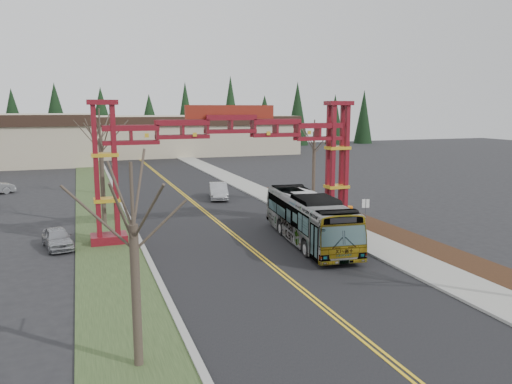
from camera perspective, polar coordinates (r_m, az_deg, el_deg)
name	(u,v)px	position (r m, az deg, el deg)	size (l,w,h in m)	color
ground	(382,354)	(18.63, 14.15, -17.54)	(200.00, 200.00, 0.00)	black
road	(206,213)	(40.69, -5.70, -2.39)	(12.00, 110.00, 0.02)	black
lane_line_left	(205,213)	(40.66, -5.86, -2.38)	(0.12, 100.00, 0.01)	yellow
lane_line_right	(208,213)	(40.71, -5.53, -2.36)	(0.12, 100.00, 0.01)	yellow
curb_right	(277,207)	(42.53, 2.37, -1.74)	(0.30, 110.00, 0.15)	#9A9B96
sidewalk_right	(292,206)	(43.08, 4.16, -1.61)	(2.60, 110.00, 0.14)	gray
landscape_strip	(433,249)	(31.89, 19.54, -6.17)	(2.60, 50.00, 0.12)	black
grass_median	(104,220)	(39.59, -17.02, -3.06)	(4.00, 110.00, 0.08)	#2C4120
curb_left	(129,218)	(39.69, -14.36, -2.85)	(0.30, 110.00, 0.15)	#9A9B96
gateway_arch	(230,145)	(33.14, -2.94, 5.36)	(18.20, 1.60, 8.90)	#5B0C16
retail_building_east	(187,134)	(95.75, -7.88, 6.54)	(38.00, 20.30, 7.00)	#BBAF8F
conifer_treeline	(127,118)	(106.13, -14.48, 8.22)	(116.10, 5.60, 13.00)	black
transit_bus	(309,219)	(31.49, 6.09, -3.05)	(2.62, 11.18, 3.12)	#ACAEB4
silver_sedan	(218,191)	(46.80, -4.33, 0.13)	(1.60, 4.58, 1.51)	#A5A8AD
parked_car_near_a	(57,238)	(32.64, -21.75, -4.91)	(1.49, 3.70, 1.26)	#97999E
bare_tree_median_near	(133,226)	(16.13, -13.86, -3.75)	(3.00, 3.00, 6.77)	#382D26
bare_tree_median_mid	(100,139)	(37.21, -17.37, 5.79)	(3.21, 3.21, 8.40)	#382D26
bare_tree_median_far	(94,142)	(51.70, -18.00, 5.48)	(3.21, 3.21, 7.29)	#382D26
bare_tree_right_far	(314,143)	(44.14, 6.67, 5.63)	(2.97, 2.97, 7.42)	#382D26
street_sign	(366,208)	(35.40, 12.41, -1.79)	(0.48, 0.22, 2.18)	#3F3F44
barrel_south	(358,222)	(35.84, 11.56, -3.37)	(0.54, 0.54, 1.00)	#D8650C
barrel_mid	(349,213)	(38.36, 10.55, -2.41)	(0.59, 0.59, 1.10)	#D8650C
barrel_north	(327,208)	(40.43, 8.08, -1.81)	(0.54, 0.54, 1.00)	#D8650C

